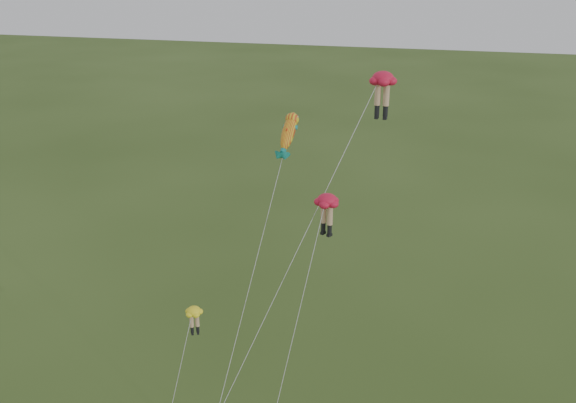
# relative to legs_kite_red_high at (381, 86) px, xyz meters

# --- Properties ---
(legs_kite_red_high) EXTENTS (9.12, 11.33, 19.93)m
(legs_kite_red_high) POSITION_rel_legs_kite_red_high_xyz_m (0.00, 0.00, 0.00)
(legs_kite_red_high) COLOR red
(legs_kite_red_high) RESTS_ON ground
(legs_kite_red_mid) EXTENTS (3.23, 7.74, 13.94)m
(legs_kite_red_mid) POSITION_rel_legs_kite_red_high_xyz_m (-2.24, -4.25, -5.89)
(legs_kite_red_mid) COLOR red
(legs_kite_red_mid) RESTS_ON ground
(legs_kite_yellow) EXTENTS (2.29, 2.74, 7.94)m
(legs_kite_yellow) POSITION_rel_legs_kite_red_high_xyz_m (-9.00, -7.69, -11.80)
(legs_kite_yellow) COLOR yellow
(legs_kite_yellow) RESTS_ON ground
(fish_kite) EXTENTS (2.70, 13.05, 17.01)m
(fish_kite) POSITION_rel_legs_kite_red_high_xyz_m (-5.64, 1.20, -3.45)
(fish_kite) COLOR yellow
(fish_kite) RESTS_ON ground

